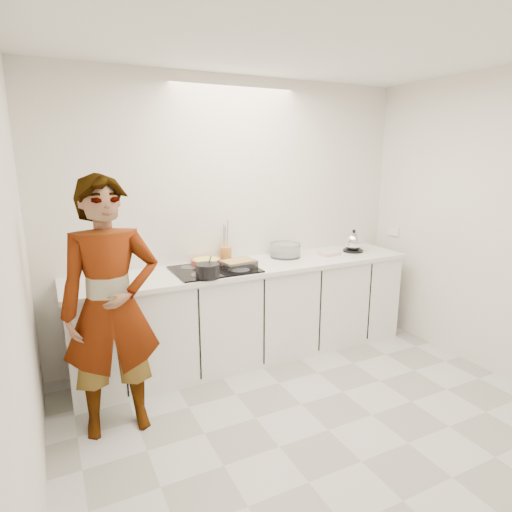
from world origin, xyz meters
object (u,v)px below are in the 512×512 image
mixing_bowl (285,251)px  kettle (353,242)px  tart_dish (206,261)px  baking_dish (238,263)px  cook (111,308)px  hob (215,269)px  saucepan (207,270)px  utensil_crock (226,254)px

mixing_bowl → kettle: 0.76m
tart_dish → mixing_bowl: (0.81, -0.05, 0.03)m
baking_dish → cook: cook is taller
hob → cook: bearing=-150.2°
baking_dish → mixing_bowl: size_ratio=0.99×
saucepan → baking_dish: (0.36, 0.19, -0.02)m
baking_dish → cook: (-1.16, -0.52, -0.06)m
cook → utensil_crock: bearing=37.9°
saucepan → utensil_crock: (0.37, 0.49, -0.00)m
tart_dish → utensil_crock: size_ratio=2.68×
kettle → utensil_crock: kettle is taller
saucepan → kettle: bearing=8.4°
utensil_crock → mixing_bowl: bearing=-12.0°
kettle → tart_dish: bearing=174.2°
tart_dish → mixing_bowl: mixing_bowl is taller
tart_dish → baking_dish: size_ratio=1.12×
mixing_bowl → cook: 1.89m
hob → baking_dish: baking_dish is taller
hob → utensil_crock: 0.35m
tart_dish → saucepan: saucepan is taller
utensil_crock → cook: cook is taller
tart_dish → cook: cook is taller
mixing_bowl → baking_dish: bearing=-163.5°
utensil_crock → hob: bearing=-129.2°
baking_dish → mixing_bowl: bearing=16.5°
saucepan → kettle: kettle is taller
kettle → utensil_crock: 1.36m
hob → kettle: size_ratio=2.67×
hob → saucepan: saucepan is taller
cook → tart_dish: bearing=41.2°
saucepan → baking_dish: bearing=27.7°
baking_dish → kettle: kettle is taller
hob → saucepan: 0.27m
hob → saucepan: (-0.15, -0.22, 0.06)m
tart_dish → hob: bearing=-86.9°
tart_dish → saucepan: size_ratio=1.62×
baking_dish → saucepan: bearing=-152.3°
utensil_crock → cook: 1.43m
hob → cook: 1.10m
hob → cook: size_ratio=0.40×
tart_dish → utensil_crock: 0.24m
hob → baking_dish: (0.21, -0.03, 0.04)m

